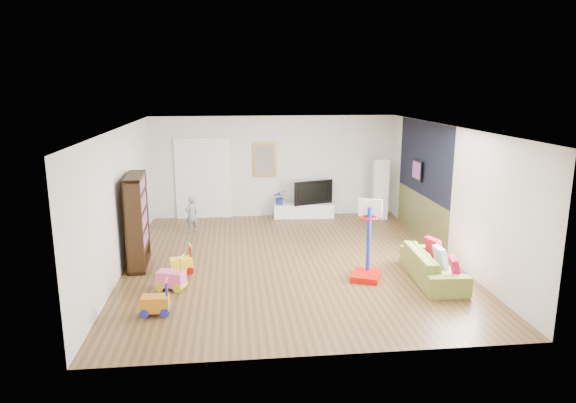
{
  "coord_description": "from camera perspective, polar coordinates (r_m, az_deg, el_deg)",
  "views": [
    {
      "loc": [
        -1.12,
        -9.83,
        3.5
      ],
      "look_at": [
        0.0,
        0.4,
        1.15
      ],
      "focal_mm": 32.0,
      "sensor_mm": 36.0,
      "label": 1
    }
  ],
  "objects": [
    {
      "name": "ride_on_yellow",
      "position": [
        9.96,
        -11.8,
        -6.3
      ],
      "size": [
        0.46,
        0.34,
        0.55
      ],
      "primitive_type": "cube",
      "rotation": [
        0.0,
        0.0,
        0.2
      ],
      "color": "yellow",
      "rests_on": "ground"
    },
    {
      "name": "basketball_hoop",
      "position": [
        9.45,
        8.8,
        -4.3
      ],
      "size": [
        0.71,
        0.76,
        1.47
      ],
      "primitive_type": "cube",
      "rotation": [
        0.0,
        0.0,
        -0.41
      ],
      "color": "red",
      "rests_on": "ground"
    },
    {
      "name": "bookshelf",
      "position": [
        10.44,
        -16.42,
        -2.06
      ],
      "size": [
        0.4,
        1.26,
        1.81
      ],
      "primitive_type": "cube",
      "rotation": [
        0.0,
        0.0,
        0.06
      ],
      "color": "black",
      "rests_on": "ground"
    },
    {
      "name": "olive_wainscot",
      "position": [
        12.41,
        14.5,
        -1.54
      ],
      "size": [
        0.01,
        3.2,
        1.0
      ],
      "primitive_type": "cube",
      "color": "brown",
      "rests_on": "wall_right"
    },
    {
      "name": "ceiling",
      "position": [
        9.92,
        0.26,
        8.24
      ],
      "size": [
        6.5,
        7.5,
        0.0
      ],
      "primitive_type": "cube",
      "color": "white",
      "rests_on": "ground"
    },
    {
      "name": "doorway",
      "position": [
        13.78,
        -9.41,
        2.45
      ],
      "size": [
        1.45,
        0.06,
        2.1
      ],
      "primitive_type": "cube",
      "color": "white",
      "rests_on": "ground"
    },
    {
      "name": "ride_on_orange",
      "position": [
        8.33,
        -14.57,
        -10.28
      ],
      "size": [
        0.43,
        0.28,
        0.57
      ],
      "primitive_type": "cube",
      "rotation": [
        0.0,
        0.0,
        -0.03
      ],
      "color": "orange",
      "rests_on": "ground"
    },
    {
      "name": "ride_on_pink",
      "position": [
        9.23,
        -12.88,
        -7.69
      ],
      "size": [
        0.53,
        0.43,
        0.62
      ],
      "primitive_type": "cube",
      "rotation": [
        0.0,
        0.0,
        -0.34
      ],
      "color": "pink",
      "rests_on": "ground"
    },
    {
      "name": "wall_right",
      "position": [
        10.97,
        17.37,
        0.97
      ],
      "size": [
        0.0,
        7.5,
        2.7
      ],
      "primitive_type": "cube",
      "color": "silver",
      "rests_on": "ground"
    },
    {
      "name": "pillow_center",
      "position": [
        9.83,
        16.59,
        -5.9
      ],
      "size": [
        0.12,
        0.38,
        0.37
      ],
      "primitive_type": "cube",
      "rotation": [
        0.0,
        0.0,
        0.06
      ],
      "color": "white",
      "rests_on": "sofa"
    },
    {
      "name": "painting_back",
      "position": [
        13.7,
        -2.56,
        4.68
      ],
      "size": [
        0.62,
        0.06,
        0.92
      ],
      "primitive_type": "cube",
      "color": "gold",
      "rests_on": "wall_back"
    },
    {
      "name": "tv",
      "position": [
        13.75,
        2.64,
        1.08
      ],
      "size": [
        1.11,
        0.48,
        0.64
      ],
      "primitive_type": "imported",
      "rotation": [
        0.0,
        0.0,
        0.31
      ],
      "color": "black",
      "rests_on": "media_console"
    },
    {
      "name": "wall_left",
      "position": [
        10.28,
        -18.06,
        0.15
      ],
      "size": [
        0.0,
        7.5,
        2.7
      ],
      "primitive_type": "cube",
      "color": "silver",
      "rests_on": "ground"
    },
    {
      "name": "pillow_left",
      "position": [
        9.34,
        18.06,
        -6.99
      ],
      "size": [
        0.16,
        0.36,
        0.35
      ],
      "primitive_type": "cube",
      "rotation": [
        0.0,
        0.0,
        -0.19
      ],
      "color": "#C70B3B",
      "rests_on": "sofa"
    },
    {
      "name": "floor",
      "position": [
        10.49,
        0.24,
        -6.62
      ],
      "size": [
        6.5,
        7.5,
        0.0
      ],
      "primitive_type": "cube",
      "color": "brown",
      "rests_on": "ground"
    },
    {
      "name": "sofa",
      "position": [
        9.8,
        15.81,
        -6.87
      ],
      "size": [
        0.83,
        1.9,
        0.55
      ],
      "primitive_type": "imported",
      "rotation": [
        0.0,
        0.0,
        1.52
      ],
      "color": "olive",
      "rests_on": "ground"
    },
    {
      "name": "wall_back",
      "position": [
        13.79,
        -1.52,
        3.9
      ],
      "size": [
        6.5,
        0.0,
        2.7
      ],
      "primitive_type": "cube",
      "color": "silver",
      "rests_on": "ground"
    },
    {
      "name": "child",
      "position": [
        12.54,
        -10.67,
        -1.44
      ],
      "size": [
        0.39,
        0.36,
        0.9
      ],
      "primitive_type": "imported",
      "rotation": [
        0.0,
        0.0,
        3.72
      ],
      "color": "gray",
      "rests_on": "ground"
    },
    {
      "name": "navy_accent",
      "position": [
        12.16,
        14.86,
        4.64
      ],
      "size": [
        0.01,
        3.2,
        1.7
      ],
      "primitive_type": "cube",
      "color": "black",
      "rests_on": "wall_right"
    },
    {
      "name": "pillow_right",
      "position": [
        10.3,
        15.9,
        -4.98
      ],
      "size": [
        0.2,
        0.41,
        0.4
      ],
      "primitive_type": "cube",
      "rotation": [
        0.0,
        0.0,
        0.27
      ],
      "color": "#AC0D1B",
      "rests_on": "sofa"
    },
    {
      "name": "tall_cabinet",
      "position": [
        13.83,
        10.19,
        1.41
      ],
      "size": [
        0.4,
        0.4,
        1.6
      ],
      "primitive_type": "cube",
      "rotation": [
        0.0,
        0.0,
        -0.07
      ],
      "color": "white",
      "rests_on": "ground"
    },
    {
      "name": "artwork_right",
      "position": [
        12.36,
        14.17,
        3.4
      ],
      "size": [
        0.04,
        0.56,
        0.46
      ],
      "primitive_type": "cube",
      "color": "#7F3F8C",
      "rests_on": "wall_right"
    },
    {
      "name": "wall_front",
      "position": [
        6.54,
        4.0,
        -6.36
      ],
      "size": [
        6.5,
        0.0,
        2.7
      ],
      "primitive_type": "cube",
      "color": "white",
      "rests_on": "ground"
    },
    {
      "name": "media_console",
      "position": [
        13.82,
        1.75,
        -1.0
      ],
      "size": [
        1.62,
        0.48,
        0.37
      ],
      "primitive_type": "cube",
      "rotation": [
        0.0,
        0.0,
        -0.05
      ],
      "color": "white",
      "rests_on": "ground"
    },
    {
      "name": "vase_plant",
      "position": [
        13.64,
        -0.92,
        0.48
      ],
      "size": [
        0.36,
        0.32,
        0.4
      ],
      "primitive_type": "imported",
      "rotation": [
        0.0,
        0.0,
        0.02
      ],
      "color": "navy",
      "rests_on": "media_console"
    }
  ]
}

